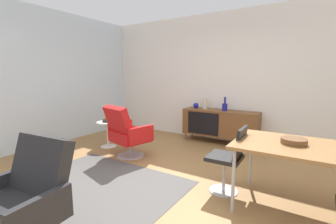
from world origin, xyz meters
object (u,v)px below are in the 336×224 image
Objects in this scene: vase_sculptural_dark at (205,104)px; fruit_bowl at (107,120)px; sideboard at (220,123)px; magazine_stack at (58,149)px; wooden_bowl_on_table at (294,141)px; dining_chair_near_window at (230,157)px; vase_ceramic_small at (225,106)px; side_table_round at (108,131)px; lounge_chair_red at (127,132)px; vase_cobalt at (196,106)px; dining_table at (317,152)px; armchair_black_shell at (23,198)px.

fruit_bowl is (-1.50, -1.47, -0.28)m from vase_sculptural_dark.
magazine_stack is at bearing -132.66° from sideboard.
wooden_bowl_on_table is 3.44m from fruit_bowl.
dining_chair_near_window is (-0.68, -0.02, -0.30)m from wooden_bowl_on_table.
vase_ceramic_small is at bearing 1.15° from sideboard.
side_table_round is (-1.86, -1.47, -0.12)m from sideboard.
vase_cobalt is at bearing 73.31° from lounge_chair_red.
vase_sculptural_dark is at bearing 136.07° from dining_table.
armchair_black_shell is 4.73× the size of fruit_bowl.
vase_cobalt is at bearing 179.81° from sideboard.
vase_sculptural_dark is 0.28× the size of dining_chair_near_window.
sideboard is 2.69m from dining_table.
vase_cobalt is at bearing 48.91° from fruit_bowl.
dining_table reaches higher than magazine_stack.
vase_ceramic_small is (0.67, 0.00, 0.03)m from vase_cobalt.
side_table_round is (-0.76, 0.26, -0.15)m from lounge_chair_red.
dining_chair_near_window is 2.18m from armchair_black_shell.
vase_sculptural_dark is 2.39m from dining_chair_near_window.
lounge_chair_red is 0.82m from side_table_round.
dining_chair_near_window is at bearing -8.60° from lounge_chair_red.
side_table_round is at bearing -141.66° from sideboard.
armchair_black_shell is at bearing -93.90° from sideboard.
wooden_bowl_on_table is at bearing -8.95° from fruit_bowl.
vase_ceramic_small is at bearing 37.00° from fruit_bowl.
vase_ceramic_small reaches higher than vase_sculptural_dark.
side_table_round is (-3.61, 0.56, -0.38)m from dining_table.
vase_cobalt reaches higher than side_table_round.
side_table_round is 2.60× the size of fruit_bowl.
wooden_bowl_on_table is at bearing 1.74° from dining_chair_near_window.
magazine_stack is (-2.28, -2.38, -0.67)m from vase_ceramic_small.
vase_cobalt is 0.30× the size of magazine_stack.
dining_chair_near_window reaches higher than vase_cobalt.
vase_ceramic_small is 3.92m from armchair_black_shell.
sideboard is 5.49× the size of vase_ceramic_small.
vase_sculptural_dark is 2.76m from wooden_bowl_on_table.
wooden_bowl_on_table is at bearing -43.51° from vase_cobalt.
armchair_black_shell is 2.29× the size of magazine_stack.
vase_sculptural_dark reaches higher than sideboard.
wooden_bowl_on_table is (-0.21, 0.02, 0.07)m from dining_table.
vase_ceramic_small reaches higher than armchair_black_shell.
vase_sculptural_dark is 3.09m from magazine_stack.
lounge_chair_red is at bearing -106.69° from vase_cobalt.
vase_ceramic_small is at bearing 46.16° from magazine_stack.
vase_ceramic_small reaches higher than dining_chair_near_window.
lounge_chair_red is at bearing -122.34° from sideboard.
vase_sculptural_dark is 3.91m from armchair_black_shell.
sideboard is at bearing 130.81° from dining_table.
armchair_black_shell is (-2.01, -1.86, -0.23)m from dining_table.
vase_cobalt is 1.96m from fruit_bowl.
sideboard is 1.69× the size of armchair_black_shell.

